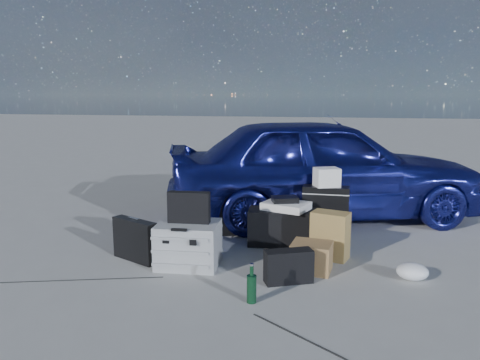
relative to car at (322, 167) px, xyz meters
name	(u,v)px	position (x,y,z in m)	size (l,w,h in m)	color
ground	(243,274)	(-0.56, -2.10, -0.66)	(60.00, 60.00, 0.00)	#A1A19C
car	(322,167)	(0.00, 0.00, 0.00)	(1.56, 3.88, 1.32)	#242A96
pelican_case	(188,244)	(-1.10, -2.00, -0.46)	(0.55, 0.45, 0.40)	gray
laptop_bag	(189,207)	(-1.10, -1.98, -0.11)	(0.38, 0.10, 0.29)	black
briefcase	(135,240)	(-1.65, -1.98, -0.46)	(0.51, 0.11, 0.40)	black
suitcase_left	(226,210)	(-1.00, -0.97, -0.38)	(0.43, 0.16, 0.56)	black
suitcase_right	(325,213)	(0.09, -0.92, -0.36)	(0.49, 0.18, 0.59)	black
white_carton	(327,177)	(0.09, -0.91, 0.03)	(0.25, 0.20, 0.20)	white
duffel_bag	(284,227)	(-0.32, -1.19, -0.47)	(0.75, 0.32, 0.38)	black
flat_box_white	(286,206)	(-0.30, -1.18, -0.24)	(0.45, 0.34, 0.08)	white
flat_box_black	(285,199)	(-0.32, -1.17, -0.18)	(0.26, 0.19, 0.06)	black
kraft_bag	(330,235)	(0.17, -1.52, -0.43)	(0.34, 0.21, 0.46)	olive
cardboard_box	(311,257)	(0.02, -1.89, -0.53)	(0.35, 0.30, 0.26)	olive
plastic_bag	(412,271)	(0.88, -1.91, -0.59)	(0.27, 0.23, 0.15)	white
messenger_bag	(289,266)	(-0.15, -2.20, -0.52)	(0.40, 0.15, 0.28)	black
green_bottle	(252,284)	(-0.38, -2.65, -0.51)	(0.07, 0.07, 0.30)	black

